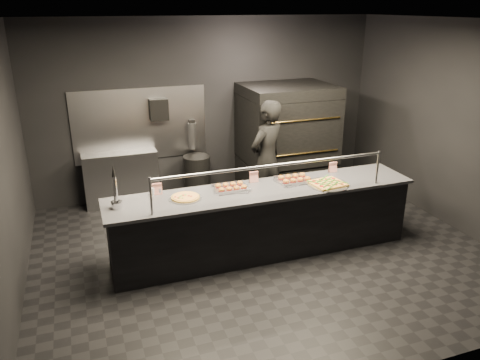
{
  "coord_description": "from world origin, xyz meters",
  "views": [
    {
      "loc": [
        -2.18,
        -5.21,
        3.17
      ],
      "look_at": [
        -0.26,
        0.2,
        1.01
      ],
      "focal_mm": 35.0,
      "sensor_mm": 36.0,
      "label": 1
    }
  ],
  "objects": [
    {
      "name": "tent_cards",
      "position": [
        -0.06,
        0.28,
        1.0
      ],
      "size": [
        2.63,
        0.04,
        0.15
      ],
      "color": "white",
      "rests_on": "service_counter"
    },
    {
      "name": "beer_tap",
      "position": [
        -1.86,
        0.02,
        1.07
      ],
      "size": [
        0.14,
        0.2,
        0.53
      ],
      "color": "silver",
      "rests_on": "service_counter"
    },
    {
      "name": "prep_shelf",
      "position": [
        -1.6,
        2.32,
        0.45
      ],
      "size": [
        1.2,
        0.35,
        0.9
      ],
      "primitive_type": "cube",
      "color": "#99999E",
      "rests_on": "ground"
    },
    {
      "name": "square_pizza",
      "position": [
        0.85,
        -0.15,
        0.94
      ],
      "size": [
        0.54,
        0.54,
        0.05
      ],
      "color": "silver",
      "rests_on": "service_counter"
    },
    {
      "name": "worker",
      "position": [
        0.51,
        1.14,
        0.92
      ],
      "size": [
        0.8,
        0.71,
        1.84
      ],
      "primitive_type": "imported",
      "rotation": [
        0.0,
        0.0,
        3.63
      ],
      "color": "black",
      "rests_on": "ground"
    },
    {
      "name": "slider_tray_b",
      "position": [
        0.5,
        0.13,
        0.95
      ],
      "size": [
        0.53,
        0.43,
        0.07
      ],
      "color": "silver",
      "rests_on": "service_counter"
    },
    {
      "name": "room",
      "position": [
        -0.02,
        0.05,
        1.5
      ],
      "size": [
        6.04,
        6.0,
        3.0
      ],
      "color": "black",
      "rests_on": "ground"
    },
    {
      "name": "pizza_oven",
      "position": [
        1.2,
        1.9,
        0.97
      ],
      "size": [
        1.5,
        1.23,
        1.91
      ],
      "color": "black",
      "rests_on": "ground"
    },
    {
      "name": "fire_extinguisher",
      "position": [
        -0.35,
        2.4,
        1.06
      ],
      "size": [
        0.14,
        0.14,
        0.51
      ],
      "color": "#B2B2B7",
      "rests_on": "room"
    },
    {
      "name": "trash_bin",
      "position": [
        -0.35,
        2.13,
        0.38
      ],
      "size": [
        0.46,
        0.46,
        0.76
      ],
      "primitive_type": "cylinder",
      "color": "black",
      "rests_on": "ground"
    },
    {
      "name": "service_counter",
      "position": [
        0.0,
        -0.0,
        0.46
      ],
      "size": [
        4.1,
        0.78,
        1.37
      ],
      "color": "black",
      "rests_on": "ground"
    },
    {
      "name": "round_pizza",
      "position": [
        -1.03,
        0.03,
        0.94
      ],
      "size": [
        0.4,
        0.4,
        0.03
      ],
      "color": "silver",
      "rests_on": "service_counter"
    },
    {
      "name": "towel_dispenser",
      "position": [
        -0.9,
        2.39,
        1.55
      ],
      "size": [
        0.3,
        0.2,
        0.35
      ],
      "primitive_type": "cube",
      "color": "black",
      "rests_on": "room"
    },
    {
      "name": "condiment_jar",
      "position": [
        -1.37,
        0.28,
        0.97
      ],
      "size": [
        0.15,
        0.06,
        0.1
      ],
      "color": "silver",
      "rests_on": "service_counter"
    },
    {
      "name": "slider_tray_a",
      "position": [
        -0.4,
        0.13,
        0.95
      ],
      "size": [
        0.51,
        0.44,
        0.07
      ],
      "color": "silver",
      "rests_on": "service_counter"
    }
  ]
}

